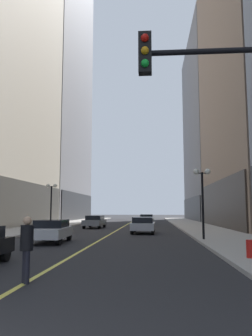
{
  "coord_description": "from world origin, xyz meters",
  "views": [
    {
      "loc": [
        3.32,
        -3.14,
        1.89
      ],
      "look_at": [
        1.14,
        25.23,
        5.43
      ],
      "focal_mm": 36.24,
      "sensor_mm": 36.0,
      "label": 1
    }
  ],
  "objects": [
    {
      "name": "car_silver",
      "position": [
        2.58,
        24.82,
        0.72
      ],
      "size": [
        1.94,
        4.14,
        1.32
      ],
      "color": "#B7B7BC",
      "rests_on": "ground"
    },
    {
      "name": "traffic_light_near_right",
      "position": [
        5.35,
        3.71,
        3.74
      ],
      "size": [
        3.43,
        0.35,
        5.65
      ],
      "color": "black",
      "rests_on": "ground"
    },
    {
      "name": "street_lamp_left_far",
      "position": [
        -6.4,
        29.01,
        3.26
      ],
      "size": [
        1.06,
        0.36,
        4.43
      ],
      "color": "black",
      "rests_on": "ground"
    },
    {
      "name": "car_grey",
      "position": [
        -2.76,
        32.75,
        0.72
      ],
      "size": [
        2.0,
        4.17,
        1.32
      ],
      "color": "slate",
      "rests_on": "ground"
    },
    {
      "name": "car_white",
      "position": [
        -2.6,
        16.6,
        0.72
      ],
      "size": [
        2.03,
        4.23,
        1.32
      ],
      "color": "silver",
      "rests_on": "ground"
    },
    {
      "name": "ground_plane",
      "position": [
        0.0,
        35.0,
        0.0
      ],
      "size": [
        200.0,
        200.0,
        0.0
      ],
      "primitive_type": "plane",
      "color": "#262628"
    },
    {
      "name": "sidewalk_left",
      "position": [
        -8.25,
        35.0,
        0.07
      ],
      "size": [
        4.5,
        78.0,
        0.15
      ],
      "primitive_type": "cube",
      "color": "#ADA8A0",
      "rests_on": "ground"
    },
    {
      "name": "building_left_far",
      "position": [
        -16.52,
        60.0,
        42.83
      ],
      "size": [
        12.21,
        26.0,
        85.84
      ],
      "color": "gray",
      "rests_on": "ground"
    },
    {
      "name": "car_green",
      "position": [
        2.6,
        42.39,
        0.72
      ],
      "size": [
        1.91,
        4.06,
        1.32
      ],
      "color": "#196038",
      "rests_on": "ground"
    },
    {
      "name": "street_lamp_right_mid",
      "position": [
        6.4,
        17.9,
        3.26
      ],
      "size": [
        1.06,
        0.36,
        4.43
      ],
      "color": "black",
      "rests_on": "ground"
    },
    {
      "name": "fire_hydrant_right",
      "position": [
        6.9,
        9.88,
        0.4
      ],
      "size": [
        0.28,
        0.28,
        0.8
      ],
      "primitive_type": "cylinder",
      "color": "red",
      "rests_on": "ground"
    },
    {
      "name": "sidewalk_right",
      "position": [
        8.25,
        35.0,
        0.07
      ],
      "size": [
        4.5,
        78.0,
        0.15
      ],
      "primitive_type": "cube",
      "color": "#ADA8A0",
      "rests_on": "ground"
    },
    {
      "name": "pedestrian_in_black_coat",
      "position": [
        0.02,
        5.7,
        1.01
      ],
      "size": [
        0.48,
        0.48,
        1.72
      ],
      "color": "black",
      "rests_on": "ground"
    },
    {
      "name": "lane_centre_stripe",
      "position": [
        0.0,
        35.0,
        0.0
      ],
      "size": [
        0.16,
        70.0,
        0.01
      ],
      "primitive_type": "cube",
      "color": "#E5D64C",
      "rests_on": "ground"
    },
    {
      "name": "building_right_far",
      "position": [
        17.36,
        60.0,
        17.11
      ],
      "size": [
        13.93,
        26.0,
        34.35
      ],
      "color": "gray",
      "rests_on": "ground"
    }
  ]
}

